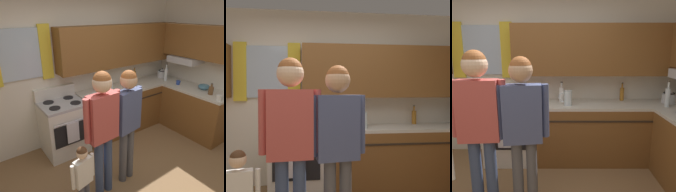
{
  "view_description": "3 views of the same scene",
  "coord_description": "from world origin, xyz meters",
  "views": [
    {
      "loc": [
        -1.57,
        -1.5,
        2.29
      ],
      "look_at": [
        0.05,
        0.74,
        1.18
      ],
      "focal_mm": 34.27,
      "sensor_mm": 36.0,
      "label": 1
    },
    {
      "loc": [
        -0.15,
        -1.56,
        1.4
      ],
      "look_at": [
        0.08,
        0.61,
        1.35
      ],
      "focal_mm": 36.23,
      "sensor_mm": 36.0,
      "label": 2
    },
    {
      "loc": [
        0.45,
        -1.51,
        1.67
      ],
      "look_at": [
        0.46,
        1.03,
        1.12
      ],
      "focal_mm": 33.47,
      "sensor_mm": 36.0,
      "label": 3
    }
  ],
  "objects": [
    {
      "name": "back_wall_unit",
      "position": [
        0.09,
        1.81,
        1.46
      ],
      "size": [
        4.6,
        0.42,
        2.6
      ],
      "color": "silver",
      "rests_on": "ground"
    },
    {
      "name": "kitchen_counter_run",
      "position": [
        1.44,
        1.22,
        0.45
      ],
      "size": [
        2.29,
        1.84,
        0.9
      ],
      "color": "brown",
      "rests_on": "ground"
    },
    {
      "name": "stove_oven",
      "position": [
        -0.36,
        1.54,
        0.47
      ],
      "size": [
        0.7,
        0.67,
        1.1
      ],
      "color": "silver",
      "rests_on": "ground"
    },
    {
      "name": "bottle_tall_clear",
      "position": [
        1.91,
        1.36,
        1.04
      ],
      "size": [
        0.07,
        0.07,
        0.37
      ],
      "color": "silver",
      "rests_on": "kitchen_counter_run"
    },
    {
      "name": "bottle_milk_white",
      "position": [
        0.42,
        1.66,
        1.02
      ],
      "size": [
        0.08,
        0.08,
        0.31
      ],
      "color": "white",
      "rests_on": "kitchen_counter_run"
    },
    {
      "name": "bottle_oil_amber",
      "position": [
        1.38,
        1.75,
        1.01
      ],
      "size": [
        0.06,
        0.06,
        0.29
      ],
      "color": "#B27223",
      "rests_on": "kitchen_counter_run"
    },
    {
      "name": "bottle_squat_brown",
      "position": [
        1.93,
        0.34,
        0.98
      ],
      "size": [
        0.08,
        0.08,
        0.21
      ],
      "color": "brown",
      "rests_on": "kitchen_counter_run"
    },
    {
      "name": "mug_cobalt_blue",
      "position": [
        1.92,
        1.03,
        0.94
      ],
      "size": [
        0.11,
        0.07,
        0.08
      ],
      "color": "#2D479E",
      "rests_on": "kitchen_counter_run"
    },
    {
      "name": "mug_ceramic_white",
      "position": [
        1.79,
        0.11,
        0.95
      ],
      "size": [
        0.13,
        0.08,
        0.09
      ],
      "color": "white",
      "rests_on": "kitchen_counter_run"
    },
    {
      "name": "stovetop_kettle",
      "position": [
        2.04,
        1.56,
        1.0
      ],
      "size": [
        0.27,
        0.2,
        0.21
      ],
      "color": "silver",
      "rests_on": "kitchen_counter_run"
    },
    {
      "name": "water_pitcher",
      "position": [
        0.5,
        1.43,
        1.01
      ],
      "size": [
        0.19,
        0.11,
        0.22
      ],
      "color": "silver",
      "rests_on": "kitchen_counter_run"
    },
    {
      "name": "mixing_bowl",
      "position": [
        2.08,
        0.56,
        0.95
      ],
      "size": [
        0.21,
        0.21,
        0.1
      ],
      "color": "teal",
      "rests_on": "kitchen_counter_run"
    },
    {
      "name": "adult_holding_child",
      "position": [
        -0.35,
        0.37,
        1.06
      ],
      "size": [
        0.52,
        0.23,
        1.68
      ],
      "color": "#38476B",
      "rests_on": "ground"
    },
    {
      "name": "adult_in_plaid",
      "position": [
        0.06,
        0.4,
        1.02
      ],
      "size": [
        0.5,
        0.22,
        1.63
      ],
      "color": "#4C4C51",
      "rests_on": "ground"
    },
    {
      "name": "small_child",
      "position": [
        -0.72,
        0.21,
        0.6
      ],
      "size": [
        0.32,
        0.13,
        0.95
      ],
      "color": "#4C4C56",
      "rests_on": "ground"
    }
  ]
}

